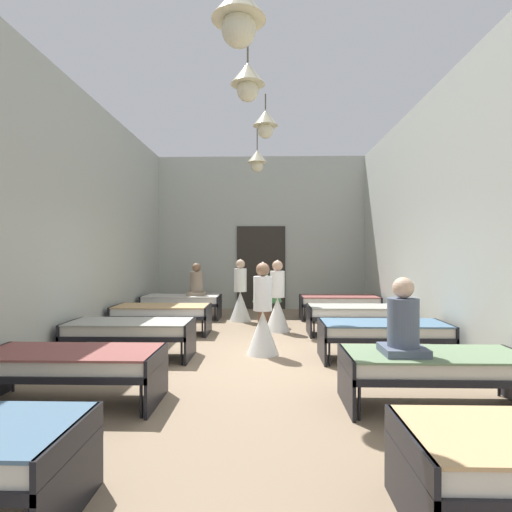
{
  "coord_description": "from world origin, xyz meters",
  "views": [
    {
      "loc": [
        0.17,
        -6.23,
        1.63
      ],
      "look_at": [
        0.0,
        0.13,
        1.58
      ],
      "focal_mm": 28.64,
      "sensor_mm": 36.0,
      "label": 1
    }
  ],
  "objects_px": {
    "nurse_mid_aisle": "(240,299)",
    "bed_left_row_4": "(182,301)",
    "potted_plant": "(267,294)",
    "bed_right_row_1": "(435,366)",
    "bed_right_row_4": "(339,301)",
    "bed_left_row_1": "(71,363)",
    "bed_right_row_3": "(356,313)",
    "patient_seated_primary": "(196,283)",
    "bed_right_row_2": "(383,331)",
    "patient_seated_secondary": "(403,326)",
    "nurse_far_aisle": "(277,306)",
    "bed_left_row_3": "(162,312)",
    "nurse_near_aisle": "(263,321)",
    "bed_left_row_2": "(130,330)"
  },
  "relations": [
    {
      "from": "bed_right_row_2",
      "to": "potted_plant",
      "type": "relative_size",
      "value": 1.62
    },
    {
      "from": "bed_right_row_1",
      "to": "bed_left_row_3",
      "type": "distance_m",
      "value": 5.43
    },
    {
      "from": "bed_left_row_2",
      "to": "bed_right_row_4",
      "type": "bearing_deg",
      "value": 44.45
    },
    {
      "from": "bed_right_row_4",
      "to": "potted_plant",
      "type": "xyz_separation_m",
      "value": [
        -1.76,
        -1.07,
        0.29
      ]
    },
    {
      "from": "bed_left_row_3",
      "to": "bed_right_row_4",
      "type": "height_order",
      "value": "same"
    },
    {
      "from": "bed_right_row_1",
      "to": "bed_right_row_4",
      "type": "bearing_deg",
      "value": 90.0
    },
    {
      "from": "bed_left_row_2",
      "to": "nurse_near_aisle",
      "type": "bearing_deg",
      "value": 8.56
    },
    {
      "from": "bed_right_row_3",
      "to": "nurse_far_aisle",
      "type": "xyz_separation_m",
      "value": [
        -1.55,
        0.36,
        0.09
      ]
    },
    {
      "from": "bed_left_row_4",
      "to": "nurse_near_aisle",
      "type": "relative_size",
      "value": 1.28
    },
    {
      "from": "bed_right_row_3",
      "to": "bed_right_row_2",
      "type": "bearing_deg",
      "value": -90.0
    },
    {
      "from": "bed_right_row_3",
      "to": "nurse_far_aisle",
      "type": "relative_size",
      "value": 1.28
    },
    {
      "from": "potted_plant",
      "to": "bed_left_row_2",
      "type": "bearing_deg",
      "value": -127.78
    },
    {
      "from": "patient_seated_secondary",
      "to": "potted_plant",
      "type": "relative_size",
      "value": 0.68
    },
    {
      "from": "bed_left_row_3",
      "to": "nurse_far_aisle",
      "type": "bearing_deg",
      "value": 8.7
    },
    {
      "from": "bed_left_row_4",
      "to": "nurse_mid_aisle",
      "type": "bearing_deg",
      "value": -11.44
    },
    {
      "from": "bed_right_row_3",
      "to": "bed_left_row_4",
      "type": "xyz_separation_m",
      "value": [
        -3.87,
        1.9,
        0.0
      ]
    },
    {
      "from": "nurse_mid_aisle",
      "to": "potted_plant",
      "type": "relative_size",
      "value": 1.27
    },
    {
      "from": "bed_right_row_1",
      "to": "bed_right_row_4",
      "type": "xyz_separation_m",
      "value": [
        0.0,
        5.7,
        0.0
      ]
    },
    {
      "from": "bed_right_row_4",
      "to": "nurse_mid_aisle",
      "type": "distance_m",
      "value": 2.42
    },
    {
      "from": "bed_right_row_1",
      "to": "patient_seated_primary",
      "type": "bearing_deg",
      "value": 121.37
    },
    {
      "from": "bed_left_row_2",
      "to": "nurse_near_aisle",
      "type": "height_order",
      "value": "nurse_near_aisle"
    },
    {
      "from": "bed_right_row_1",
      "to": "bed_left_row_4",
      "type": "distance_m",
      "value": 6.89
    },
    {
      "from": "bed_right_row_2",
      "to": "nurse_far_aisle",
      "type": "xyz_separation_m",
      "value": [
        -1.55,
        2.26,
        0.09
      ]
    },
    {
      "from": "bed_right_row_4",
      "to": "nurse_far_aisle",
      "type": "relative_size",
      "value": 1.28
    },
    {
      "from": "bed_right_row_2",
      "to": "bed_right_row_4",
      "type": "height_order",
      "value": "same"
    },
    {
      "from": "nurse_near_aisle",
      "to": "bed_right_row_3",
      "type": "bearing_deg",
      "value": 178.09
    },
    {
      "from": "bed_right_row_2",
      "to": "nurse_mid_aisle",
      "type": "height_order",
      "value": "nurse_mid_aisle"
    },
    {
      "from": "bed_left_row_1",
      "to": "bed_right_row_1",
      "type": "relative_size",
      "value": 1.0
    },
    {
      "from": "bed_right_row_3",
      "to": "nurse_mid_aisle",
      "type": "relative_size",
      "value": 1.28
    },
    {
      "from": "bed_left_row_3",
      "to": "nurse_far_aisle",
      "type": "distance_m",
      "value": 2.35
    },
    {
      "from": "bed_right_row_3",
      "to": "nurse_near_aisle",
      "type": "height_order",
      "value": "nurse_near_aisle"
    },
    {
      "from": "bed_right_row_1",
      "to": "bed_right_row_2",
      "type": "height_order",
      "value": "same"
    },
    {
      "from": "nurse_near_aisle",
      "to": "patient_seated_primary",
      "type": "xyz_separation_m",
      "value": [
        -1.69,
        3.57,
        0.34
      ]
    },
    {
      "from": "bed_left_row_3",
      "to": "nurse_near_aisle",
      "type": "height_order",
      "value": "nurse_near_aisle"
    },
    {
      "from": "nurse_mid_aisle",
      "to": "bed_left_row_4",
      "type": "bearing_deg",
      "value": 133.06
    },
    {
      "from": "bed_left_row_4",
      "to": "potted_plant",
      "type": "relative_size",
      "value": 1.62
    },
    {
      "from": "bed_left_row_1",
      "to": "bed_right_row_3",
      "type": "height_order",
      "value": "same"
    },
    {
      "from": "nurse_far_aisle",
      "to": "bed_right_row_3",
      "type": "bearing_deg",
      "value": -2.61
    },
    {
      "from": "bed_right_row_1",
      "to": "bed_left_row_4",
      "type": "bearing_deg",
      "value": 124.2
    },
    {
      "from": "bed_left_row_4",
      "to": "nurse_far_aisle",
      "type": "distance_m",
      "value": 2.79
    },
    {
      "from": "nurse_far_aisle",
      "to": "patient_seated_secondary",
      "type": "distance_m",
      "value": 4.39
    },
    {
      "from": "potted_plant",
      "to": "nurse_mid_aisle",
      "type": "bearing_deg",
      "value": 129.66
    },
    {
      "from": "bed_left_row_2",
      "to": "potted_plant",
      "type": "relative_size",
      "value": 1.62
    },
    {
      "from": "nurse_mid_aisle",
      "to": "patient_seated_secondary",
      "type": "xyz_separation_m",
      "value": [
        2.05,
        -5.46,
        0.34
      ]
    },
    {
      "from": "potted_plant",
      "to": "nurse_far_aisle",
      "type": "bearing_deg",
      "value": -65.82
    },
    {
      "from": "bed_left_row_1",
      "to": "bed_right_row_2",
      "type": "xyz_separation_m",
      "value": [
        3.87,
        1.9,
        0.0
      ]
    },
    {
      "from": "bed_left_row_2",
      "to": "bed_right_row_3",
      "type": "bearing_deg",
      "value": 26.13
    },
    {
      "from": "nurse_near_aisle",
      "to": "potted_plant",
      "type": "xyz_separation_m",
      "value": [
        0.07,
        2.42,
        0.2
      ]
    },
    {
      "from": "bed_left_row_1",
      "to": "bed_right_row_3",
      "type": "relative_size",
      "value": 1.0
    },
    {
      "from": "patient_seated_primary",
      "to": "potted_plant",
      "type": "height_order",
      "value": "patient_seated_primary"
    }
  ]
}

